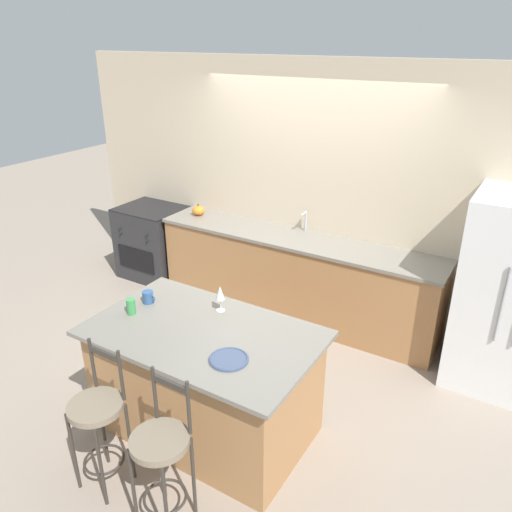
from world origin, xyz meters
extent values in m
plane|color=gray|center=(0.00, 0.00, 0.00)|extent=(18.00, 18.00, 0.00)
cube|color=beige|center=(0.00, 0.66, 1.35)|extent=(6.00, 0.07, 2.70)
cube|color=#A87547|center=(0.00, 0.36, 0.45)|extent=(3.13, 0.61, 0.90)
cube|color=gray|center=(0.00, 0.36, 0.91)|extent=(3.16, 0.64, 0.03)
cube|color=black|center=(0.00, 0.36, 0.93)|extent=(0.56, 0.33, 0.01)
cylinder|color=#ADAFB5|center=(0.00, 0.56, 1.04)|extent=(0.02, 0.02, 0.22)
cylinder|color=#ADAFB5|center=(0.00, 0.50, 1.14)|extent=(0.02, 0.12, 0.02)
cube|color=#A87547|center=(0.23, -1.59, 0.43)|extent=(1.59, 0.93, 0.87)
cube|color=gray|center=(0.23, -1.59, 0.88)|extent=(1.71, 1.05, 0.03)
cylinder|color=#939399|center=(2.05, -0.14, 0.95)|extent=(0.02, 0.02, 0.66)
cube|color=#28282B|center=(-2.01, 0.31, 0.45)|extent=(0.78, 0.66, 0.90)
cube|color=black|center=(-2.01, -0.02, 0.34)|extent=(0.56, 0.01, 0.29)
cube|color=black|center=(-2.01, 0.31, 0.91)|extent=(0.78, 0.66, 0.02)
cylinder|color=black|center=(-2.23, -0.03, 0.70)|extent=(0.03, 0.02, 0.03)
cylinder|color=black|center=(-1.79, -0.03, 0.70)|extent=(0.03, 0.02, 0.03)
cylinder|color=black|center=(-2.23, -0.03, 0.63)|extent=(0.03, 0.02, 0.03)
cylinder|color=black|center=(-1.79, -0.03, 0.63)|extent=(0.03, 0.02, 0.03)
cylinder|color=#332D28|center=(-0.19, -2.53, 0.32)|extent=(0.02, 0.02, 0.65)
cylinder|color=#332D28|center=(0.08, -2.53, 0.32)|extent=(0.02, 0.02, 0.65)
cylinder|color=#332D28|center=(-0.19, -2.27, 0.32)|extent=(0.02, 0.02, 0.65)
cylinder|color=#332D28|center=(0.08, -2.27, 0.32)|extent=(0.02, 0.02, 0.65)
torus|color=#332D28|center=(-0.05, -2.40, 0.21)|extent=(0.28, 0.28, 0.02)
cylinder|color=#7F705B|center=(-0.05, -2.40, 0.67)|extent=(0.37, 0.37, 0.04)
cylinder|color=#332D28|center=(-0.19, -2.27, 0.88)|extent=(0.02, 0.02, 0.38)
cylinder|color=#332D28|center=(0.08, -2.27, 0.88)|extent=(0.02, 0.02, 0.38)
cube|color=#332D28|center=(-0.05, -2.27, 1.01)|extent=(0.26, 0.02, 0.04)
cylinder|color=#332D28|center=(0.37, -2.54, 0.32)|extent=(0.02, 0.02, 0.65)
cylinder|color=#332D28|center=(0.64, -2.54, 0.32)|extent=(0.02, 0.02, 0.65)
cylinder|color=#332D28|center=(0.37, -2.28, 0.32)|extent=(0.02, 0.02, 0.65)
cylinder|color=#332D28|center=(0.64, -2.28, 0.32)|extent=(0.02, 0.02, 0.65)
torus|color=#332D28|center=(0.51, -2.41, 0.21)|extent=(0.28, 0.28, 0.02)
cylinder|color=#7F705B|center=(0.51, -2.41, 0.67)|extent=(0.37, 0.37, 0.04)
cylinder|color=#332D28|center=(0.37, -2.28, 0.88)|extent=(0.02, 0.02, 0.38)
cylinder|color=#332D28|center=(0.64, -2.28, 0.88)|extent=(0.02, 0.02, 0.38)
cube|color=#332D28|center=(0.51, -2.28, 1.01)|extent=(0.26, 0.02, 0.04)
cylinder|color=#425170|center=(0.59, -1.79, 0.91)|extent=(0.27, 0.27, 0.01)
torus|color=#425170|center=(0.59, -1.79, 0.91)|extent=(0.26, 0.26, 0.01)
cylinder|color=white|center=(0.17, -1.28, 0.90)|extent=(0.07, 0.07, 0.00)
cylinder|color=white|center=(0.17, -1.28, 0.95)|extent=(0.01, 0.01, 0.10)
cone|color=white|center=(0.17, -1.28, 1.06)|extent=(0.07, 0.07, 0.11)
cylinder|color=#335689|center=(-0.41, -1.48, 0.95)|extent=(0.09, 0.09, 0.10)
torus|color=#335689|center=(-0.37, -1.48, 0.95)|extent=(0.07, 0.01, 0.07)
cylinder|color=#3D934C|center=(-0.40, -1.68, 0.96)|extent=(0.07, 0.07, 0.13)
ellipsoid|color=orange|center=(-1.30, 0.37, 0.99)|extent=(0.15, 0.15, 0.11)
cylinder|color=brown|center=(-1.30, 0.37, 1.06)|extent=(0.02, 0.02, 0.02)
camera|label=1|loc=(2.18, -4.04, 2.90)|focal=35.00mm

